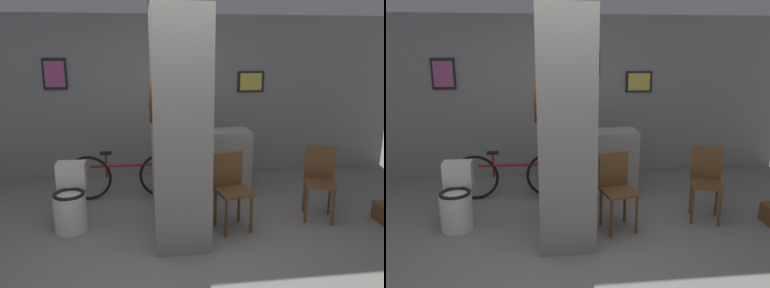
{
  "view_description": "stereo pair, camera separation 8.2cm",
  "coord_description": "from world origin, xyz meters",
  "views": [
    {
      "loc": [
        -0.25,
        -3.45,
        2.1
      ],
      "look_at": [
        0.31,
        0.95,
        0.95
      ],
      "focal_mm": 35.0,
      "sensor_mm": 36.0,
      "label": 1
    },
    {
      "loc": [
        -0.17,
        -3.46,
        2.1
      ],
      "look_at": [
        0.31,
        0.95,
        0.95
      ],
      "focal_mm": 35.0,
      "sensor_mm": 36.0,
      "label": 2
    }
  ],
  "objects": [
    {
      "name": "pillar_center",
      "position": [
        0.11,
        0.55,
        1.3
      ],
      "size": [
        0.62,
        1.09,
        2.6
      ],
      "color": "gray",
      "rests_on": "ground_plane"
    },
    {
      "name": "ground_plane",
      "position": [
        0.0,
        0.0,
        0.0
      ],
      "size": [
        14.0,
        14.0,
        0.0
      ],
      "primitive_type": "plane",
      "color": "gray"
    },
    {
      "name": "chair_by_doorway",
      "position": [
        1.89,
        0.72,
        0.51
      ],
      "size": [
        0.47,
        0.47,
        0.9
      ],
      "rotation": [
        0.0,
        0.0,
        -0.34
      ],
      "color": "brown",
      "rests_on": "ground_plane"
    },
    {
      "name": "bottle_tall",
      "position": [
        0.26,
        1.7,
        1.07
      ],
      "size": [
        0.09,
        0.09,
        0.35
      ],
      "color": "#19598C",
      "rests_on": "counter_shelf"
    },
    {
      "name": "bottle_short",
      "position": [
        0.14,
        1.66,
        1.03
      ],
      "size": [
        0.08,
        0.08,
        0.24
      ],
      "color": "#267233",
      "rests_on": "counter_shelf"
    },
    {
      "name": "bicycle",
      "position": [
        -0.54,
        1.64,
        0.34
      ],
      "size": [
        1.68,
        0.42,
        0.7
      ],
      "color": "black",
      "rests_on": "ground_plane"
    },
    {
      "name": "wall_back",
      "position": [
        0.0,
        2.63,
        1.3
      ],
      "size": [
        8.0,
        0.09,
        2.6
      ],
      "color": "gray",
      "rests_on": "ground_plane"
    },
    {
      "name": "toilet",
      "position": [
        -1.15,
        0.8,
        0.33
      ],
      "size": [
        0.38,
        0.54,
        0.76
      ],
      "color": "white",
      "rests_on": "ground_plane"
    },
    {
      "name": "chair_near_pillar",
      "position": [
        0.73,
        0.58,
        0.51
      ],
      "size": [
        0.44,
        0.44,
        0.9
      ],
      "rotation": [
        0.0,
        0.0,
        0.21
      ],
      "color": "brown",
      "rests_on": "ground_plane"
    },
    {
      "name": "counter_shelf",
      "position": [
        0.54,
        1.68,
        0.47
      ],
      "size": [
        1.41,
        0.44,
        0.94
      ],
      "color": "gray",
      "rests_on": "ground_plane"
    }
  ]
}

